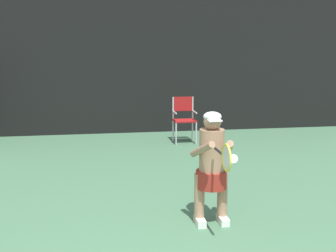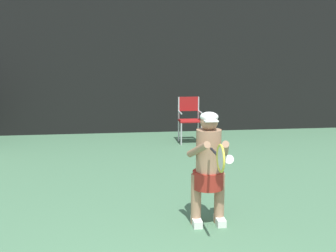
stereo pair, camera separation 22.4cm
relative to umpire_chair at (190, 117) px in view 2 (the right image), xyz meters
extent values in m
cube|color=black|center=(-1.49, 1.42, 1.18)|extent=(18.00, 0.12, 3.60)
cylinder|color=#B7B7BC|center=(-0.24, -0.27, -0.36)|extent=(0.04, 0.04, 0.52)
cylinder|color=#B7B7BC|center=(0.24, -0.27, -0.36)|extent=(0.04, 0.04, 0.52)
cylinder|color=#B7B7BC|center=(-0.24, 0.13, -0.36)|extent=(0.04, 0.04, 0.52)
cylinder|color=#B7B7BC|center=(0.24, 0.13, -0.36)|extent=(0.04, 0.04, 0.52)
cube|color=maroon|center=(0.00, -0.07, -0.08)|extent=(0.52, 0.44, 0.03)
cylinder|color=#B7B7BC|center=(-0.24, 0.13, 0.18)|extent=(0.04, 0.04, 0.56)
cylinder|color=#B7B7BC|center=(0.24, 0.13, 0.18)|extent=(0.04, 0.04, 0.56)
cube|color=maroon|center=(0.00, 0.13, 0.29)|extent=(0.48, 0.02, 0.34)
cylinder|color=#B7B7BC|center=(-0.24, -0.07, 0.12)|extent=(0.04, 0.44, 0.04)
cylinder|color=#B7B7BC|center=(0.24, -0.07, 0.12)|extent=(0.04, 0.44, 0.04)
cylinder|color=#DD5C19|center=(0.51, -0.49, -0.50)|extent=(0.07, 0.07, 0.24)
cylinder|color=black|center=(0.51, -0.49, -0.37)|extent=(0.03, 0.03, 0.03)
cube|color=white|center=(-0.75, -4.73, -0.57)|extent=(0.11, 0.26, 0.09)
cube|color=white|center=(-0.45, -4.73, -0.57)|extent=(0.11, 0.26, 0.09)
cylinder|color=#A37A5B|center=(-0.75, -4.68, -0.29)|extent=(0.13, 0.13, 0.65)
cylinder|color=#A37A5B|center=(-0.45, -4.68, -0.29)|extent=(0.13, 0.13, 0.65)
cylinder|color=maroon|center=(-0.60, -4.68, -0.04)|extent=(0.39, 0.39, 0.22)
cylinder|color=#A37A5B|center=(-0.60, -4.68, 0.32)|extent=(0.31, 0.31, 0.56)
sphere|color=#A37A5B|center=(-0.60, -4.68, 0.69)|extent=(0.22, 0.22, 0.22)
ellipsoid|color=white|center=(-0.60, -4.68, 0.76)|extent=(0.22, 0.22, 0.12)
cube|color=white|center=(-0.60, -4.78, 0.72)|extent=(0.17, 0.12, 0.02)
cylinder|color=#A37A5B|center=(-0.76, -4.85, 0.39)|extent=(0.21, 0.51, 0.30)
cylinder|color=#A37A5B|center=(-0.43, -4.85, 0.39)|extent=(0.21, 0.51, 0.30)
cylinder|color=white|center=(-0.41, -4.97, 0.29)|extent=(0.13, 0.11, 0.12)
cylinder|color=black|center=(-0.62, -5.05, 0.41)|extent=(0.03, 0.28, 0.03)
torus|color=yellow|center=(-0.62, -5.36, 0.41)|extent=(0.02, 0.31, 0.31)
ellipsoid|color=silver|center=(-0.62, -5.36, 0.41)|extent=(0.01, 0.26, 0.26)
camera|label=1|loc=(-1.94, -9.53, 1.55)|focal=44.29mm
camera|label=2|loc=(-1.72, -9.56, 1.55)|focal=44.29mm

